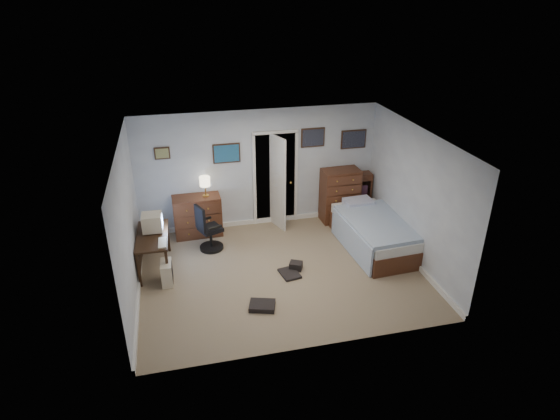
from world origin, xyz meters
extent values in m
cube|color=#86755C|center=(0.00, 0.00, -0.01)|extent=(5.00, 4.00, 0.02)
cube|color=black|center=(-2.20, 0.67, 0.67)|extent=(0.58, 1.20, 0.04)
cube|color=black|center=(-2.45, 0.11, 0.32)|extent=(0.05, 0.05, 0.65)
cube|color=black|center=(-1.98, 0.10, 0.32)|extent=(0.05, 0.05, 0.65)
cube|color=black|center=(-2.42, 1.23, 0.32)|extent=(0.05, 0.05, 0.65)
cube|color=black|center=(-1.95, 1.22, 0.32)|extent=(0.05, 0.05, 0.65)
cube|color=black|center=(-2.46, 0.67, 0.37)|extent=(0.06, 1.10, 0.46)
cube|color=beige|center=(-2.18, 0.82, 0.86)|extent=(0.36, 0.34, 0.31)
cube|color=#8CB2F2|center=(-2.00, 0.81, 0.86)|extent=(0.02, 0.26, 0.20)
cube|color=beige|center=(-2.18, 0.82, 0.70)|extent=(0.23, 0.23, 0.02)
cube|color=beige|center=(-2.02, 0.32, 0.70)|extent=(0.15, 0.37, 0.02)
cube|color=beige|center=(-2.00, 0.12, 0.21)|extent=(0.19, 0.39, 0.41)
cube|color=black|center=(-1.90, 0.11, 0.21)|extent=(0.01, 0.27, 0.32)
cylinder|color=black|center=(-1.14, 1.12, 0.03)|extent=(0.61, 0.61, 0.05)
cylinder|color=black|center=(-1.14, 1.12, 0.22)|extent=(0.07, 0.07, 0.36)
cube|color=black|center=(-1.14, 1.12, 0.44)|extent=(0.51, 0.51, 0.07)
cube|color=black|center=(-1.32, 1.04, 0.72)|extent=(0.19, 0.35, 0.49)
cube|color=black|center=(-1.05, 0.92, 0.56)|extent=(0.26, 0.14, 0.04)
cube|color=black|center=(-1.22, 1.32, 0.56)|extent=(0.26, 0.14, 0.04)
cube|color=maroon|center=(-2.32, 1.43, 0.35)|extent=(0.15, 0.15, 0.71)
cube|color=#552A1B|center=(-1.34, 1.77, 0.43)|extent=(0.97, 0.51, 0.85)
cylinder|color=gold|center=(-1.14, 1.77, 0.86)|extent=(0.13, 0.13, 0.02)
cylinder|color=gold|center=(-1.14, 1.77, 0.99)|extent=(0.03, 0.03, 0.26)
cylinder|color=beige|center=(-1.14, 1.77, 1.17)|extent=(0.22, 0.22, 0.19)
cube|color=black|center=(0.35, 2.30, 1.00)|extent=(0.90, 0.60, 2.00)
cube|color=white|center=(-0.10, 1.97, 1.00)|extent=(0.06, 0.05, 2.00)
cube|color=white|center=(0.80, 1.97, 1.00)|extent=(0.06, 0.05, 2.00)
cube|color=white|center=(0.35, 1.97, 2.02)|extent=(0.96, 0.05, 0.06)
cube|color=white|center=(0.31, 1.86, 1.00)|extent=(0.31, 0.77, 2.00)
sphere|color=gold|center=(0.62, 1.71, 1.00)|extent=(0.06, 0.06, 0.06)
cube|color=#552A1B|center=(1.73, 1.75, 0.59)|extent=(0.81, 0.50, 1.17)
cube|color=#552A1B|center=(1.91, 1.88, 0.50)|extent=(1.13, 0.31, 1.01)
cube|color=black|center=(1.91, 1.79, 0.69)|extent=(1.03, 0.14, 0.34)
cube|color=maroon|center=(1.91, 1.79, 0.65)|extent=(0.90, 0.16, 0.25)
cube|color=#552A1B|center=(2.00, 0.47, 0.18)|extent=(1.16, 2.14, 0.36)
cube|color=white|center=(2.00, 0.47, 0.46)|extent=(1.12, 2.09, 0.19)
cube|color=#6589BD|center=(2.01, 0.36, 0.57)|extent=(1.21, 1.83, 0.10)
cube|color=#6589BD|center=(1.46, 0.33, 0.29)|extent=(0.15, 1.77, 0.56)
cube|color=#808ECE|center=(1.95, 1.24, 0.61)|extent=(0.59, 0.43, 0.14)
cube|color=#331E11|center=(-1.90, 1.98, 1.75)|extent=(0.30, 0.03, 0.24)
cube|color=olive|center=(-1.90, 1.96, 1.75)|extent=(0.25, 0.01, 0.19)
cube|color=#331E11|center=(-0.65, 1.98, 1.65)|extent=(0.55, 0.03, 0.40)
cube|color=navy|center=(-0.65, 1.96, 1.65)|extent=(0.50, 0.01, 0.35)
cube|color=#331E11|center=(1.15, 1.98, 1.85)|extent=(0.50, 0.03, 0.40)
cube|color=black|center=(1.15, 1.96, 1.85)|extent=(0.45, 0.01, 0.35)
cube|color=#331E11|center=(2.05, 1.98, 1.75)|extent=(0.55, 0.03, 0.40)
cube|color=black|center=(2.05, 1.96, 1.75)|extent=(0.50, 0.01, 0.35)
cube|color=black|center=(0.29, 0.02, 0.07)|extent=(0.28, 0.26, 0.14)
cube|color=black|center=(0.14, -0.12, 0.02)|extent=(0.38, 0.46, 0.04)
cube|color=black|center=(-0.53, -0.95, 0.04)|extent=(0.48, 0.41, 0.08)
camera|label=1|loc=(-1.64, -6.95, 4.72)|focal=30.00mm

